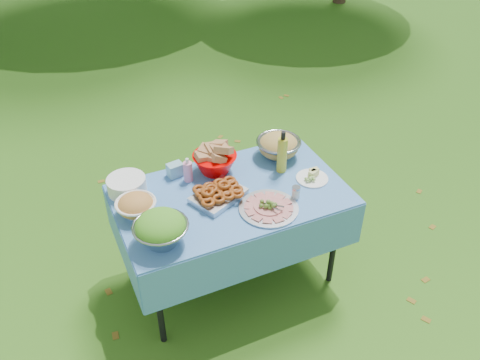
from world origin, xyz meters
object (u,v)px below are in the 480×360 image
object	(u,v)px
salad_bowl	(161,229)
plate_stack	(127,185)
bread_bowl	(215,159)
oil_bottle	(282,152)
picnic_table	(232,237)
charcuterie_platter	(269,204)
pasta_bowl_steel	(278,145)

from	to	relation	value
salad_bowl	plate_stack	size ratio (longest dim) A/B	1.26
salad_bowl	bread_bowl	bearing A→B (deg)	44.19
plate_stack	oil_bottle	bearing A→B (deg)	-11.48
picnic_table	plate_stack	size ratio (longest dim) A/B	5.90
picnic_table	plate_stack	bearing A→B (deg)	153.58
bread_bowl	charcuterie_platter	distance (m)	0.53
pasta_bowl_steel	charcuterie_platter	size ratio (longest dim) A/B	0.84
picnic_table	oil_bottle	size ratio (longest dim) A/B	4.80
salad_bowl	oil_bottle	size ratio (longest dim) A/B	1.02
picnic_table	charcuterie_platter	size ratio (longest dim) A/B	3.96
picnic_table	oil_bottle	distance (m)	0.68
picnic_table	salad_bowl	size ratio (longest dim) A/B	4.70
picnic_table	oil_bottle	xyz separation A→B (m)	(0.41, 0.09, 0.53)
picnic_table	bread_bowl	bearing A→B (deg)	90.16
salad_bowl	pasta_bowl_steel	bearing A→B (deg)	26.93
oil_bottle	picnic_table	bearing A→B (deg)	-167.38
salad_bowl	charcuterie_platter	size ratio (longest dim) A/B	0.84
pasta_bowl_steel	plate_stack	bearing A→B (deg)	178.39
charcuterie_platter	picnic_table	bearing A→B (deg)	122.05
salad_bowl	charcuterie_platter	distance (m)	0.69
salad_bowl	oil_bottle	bearing A→B (deg)	19.78
salad_bowl	charcuterie_platter	xyz separation A→B (m)	(0.68, 0.01, -0.06)
oil_bottle	charcuterie_platter	bearing A→B (deg)	-128.69
oil_bottle	pasta_bowl_steel	bearing A→B (deg)	68.93
bread_bowl	charcuterie_platter	xyz separation A→B (m)	(0.15, -0.51, -0.06)
charcuterie_platter	oil_bottle	distance (m)	0.43
bread_bowl	pasta_bowl_steel	size ratio (longest dim) A/B	0.97
salad_bowl	plate_stack	distance (m)	0.55
picnic_table	salad_bowl	xyz separation A→B (m)	(-0.53, -0.25, 0.48)
oil_bottle	bread_bowl	bearing A→B (deg)	156.43
plate_stack	oil_bottle	world-z (taller)	oil_bottle
bread_bowl	oil_bottle	bearing A→B (deg)	-23.57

